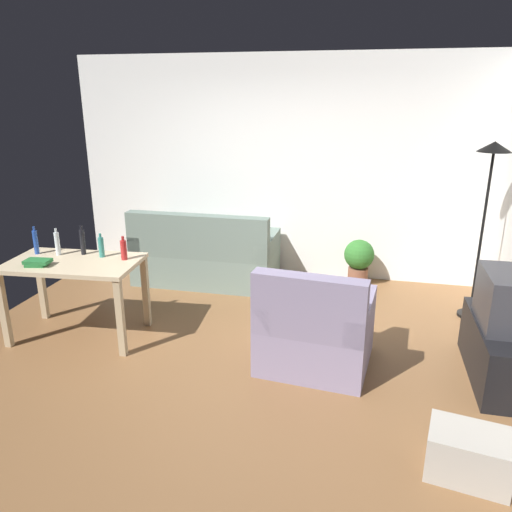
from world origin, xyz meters
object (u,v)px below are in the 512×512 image
at_px(torchiere_lamp, 489,183).
at_px(desk, 74,272).
at_px(tv_stand, 500,352).
at_px(bottle_dark, 82,242).
at_px(bottle_blue, 36,242).
at_px(couch, 205,258).
at_px(tv, 510,300).
at_px(bottle_red, 124,250).
at_px(potted_plant, 359,259).
at_px(storage_box, 469,454).
at_px(bottle_clear, 57,243).
at_px(bottle_tall, 101,247).
at_px(book_stack, 37,262).
at_px(armchair, 315,331).

relative_size(torchiere_lamp, desk, 1.45).
xyz_separation_m(tv_stand, bottle_dark, (-3.78, 0.13, 0.65)).
relative_size(tv_stand, bottle_blue, 4.03).
height_order(bottle_blue, bottle_dark, bottle_dark).
relative_size(couch, bottle_blue, 6.24).
bearing_deg(couch, torchiere_lamp, 173.63).
bearing_deg(tv, bottle_red, 88.75).
bearing_deg(potted_plant, bottle_red, -139.70).
height_order(torchiere_lamp, storage_box, torchiere_lamp).
relative_size(tv_stand, storage_box, 2.29).
relative_size(desk, bottle_clear, 4.76).
relative_size(desk, bottle_dark, 4.36).
xyz_separation_m(tv_stand, bottle_tall, (-3.57, 0.10, 0.62)).
xyz_separation_m(bottle_clear, bottle_red, (0.68, 0.01, -0.02)).
relative_size(bottle_blue, book_stack, 1.15).
distance_m(potted_plant, bottle_red, 2.84).
bearing_deg(torchiere_lamp, desk, -160.94).
relative_size(storage_box, bottle_clear, 1.83).
relative_size(bottle_clear, book_stack, 1.10).
xyz_separation_m(storage_box, book_stack, (-3.58, 0.97, 0.64)).
relative_size(desk, potted_plant, 2.19).
bearing_deg(book_stack, bottle_red, 25.81).
bearing_deg(bottle_red, torchiere_lamp, 19.16).
height_order(armchair, bottle_blue, bottle_blue).
relative_size(tv_stand, book_stack, 4.62).
bearing_deg(potted_plant, book_stack, -142.79).
bearing_deg(potted_plant, tv_stand, -57.59).
distance_m(desk, bottle_blue, 0.53).
bearing_deg(bottle_dark, couch, 62.70).
bearing_deg(couch, book_stack, 62.06).
height_order(tv, bottle_tall, bottle_tall).
relative_size(storage_box, book_stack, 2.02).
height_order(tv, bottle_clear, bottle_clear).
distance_m(bottle_clear, bottle_tall, 0.44).
distance_m(bottle_tall, bottle_red, 0.25).
height_order(tv, potted_plant, tv).
height_order(desk, bottle_dark, bottle_dark).
xyz_separation_m(tv_stand, bottle_red, (-3.32, 0.07, 0.62)).
bearing_deg(armchair, couch, -41.85).
bearing_deg(couch, bottle_dark, 62.70).
xyz_separation_m(bottle_clear, bottle_dark, (0.23, 0.07, 0.01)).
xyz_separation_m(torchiere_lamp, potted_plant, (-1.19, 0.65, -1.08)).
bearing_deg(bottle_clear, couch, 57.27).
bearing_deg(desk, bottle_clear, 146.19).
relative_size(bottle_red, book_stack, 0.95).
xyz_separation_m(torchiere_lamp, bottle_red, (-3.32, -1.15, -0.56)).
bearing_deg(bottle_tall, desk, -139.45).
bearing_deg(desk, bottle_tall, 36.31).
bearing_deg(tv_stand, bottle_clear, 89.12).
bearing_deg(tv_stand, book_stack, 93.70).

